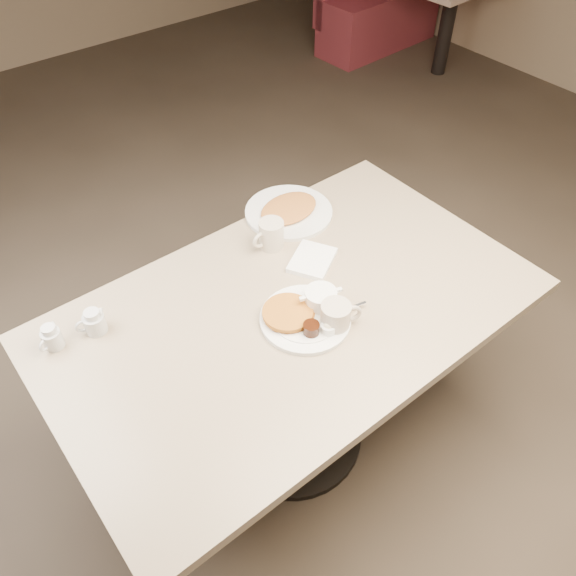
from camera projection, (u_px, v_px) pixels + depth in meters
room at (293, 114)px, 1.29m from camera, size 7.04×8.04×2.84m
diner_table at (292, 342)px, 1.88m from camera, size 1.50×0.90×0.75m
main_plate at (306, 313)px, 1.71m from camera, size 0.36×0.35×0.07m
coffee_mug_near at (337, 316)px, 1.67m from camera, size 0.14×0.12×0.09m
napkin at (312, 260)px, 1.89m from camera, size 0.20×0.19×0.02m
coffee_mug_far at (271, 235)px, 1.92m from camera, size 0.12×0.09×0.10m
creamer_left at (52, 338)px, 1.62m from camera, size 0.08×0.06×0.08m
creamer_right at (94, 322)px, 1.67m from camera, size 0.10×0.08×0.08m
hash_plate at (289, 211)px, 2.07m from camera, size 0.36×0.36×0.04m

